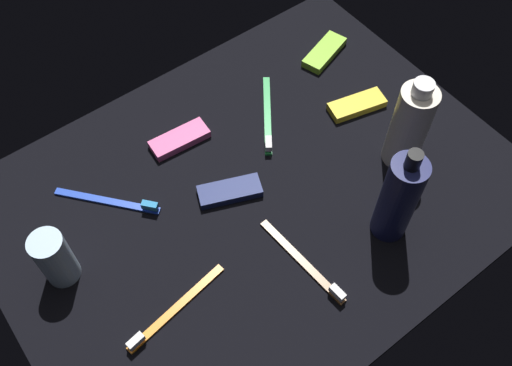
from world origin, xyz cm
name	(u,v)px	position (x,y,z in cm)	size (l,w,h in cm)	color
ground_plane	(256,195)	(0.00, 0.00, -0.60)	(84.00, 64.00, 1.20)	black
lotion_bottle	(399,198)	(-12.86, 17.75, 8.74)	(5.58, 5.58, 19.78)	#1A1E4F
bodywash_bottle	(410,126)	(-24.18, 8.95, 8.39)	(6.09, 6.09, 18.31)	silver
deodorant_stick	(55,258)	(31.89, -6.08, 5.12)	(5.04, 5.04, 10.25)	silver
toothbrush_green	(268,118)	(-10.99, -11.08, 0.61)	(11.64, 15.20, 2.10)	green
toothbrush_brown	(307,265)	(1.86, 15.32, 0.61)	(2.38, 18.04, 2.10)	brown
toothbrush_blue	(113,201)	(19.76, -12.46, 0.61)	(12.59, 14.48, 2.10)	blue
toothbrush_orange	(171,312)	(22.39, 9.13, 0.61)	(17.97, 3.93, 2.10)	orange
snack_bar_pink	(180,139)	(4.26, -16.52, 0.75)	(10.40, 4.00, 1.50)	#E55999
snack_bar_navy	(230,191)	(3.54, -2.48, 0.75)	(10.40, 4.00, 1.50)	navy
snack_bar_yellow	(357,105)	(-25.78, -3.62, 0.75)	(10.40, 4.00, 1.50)	yellow
snack_bar_lime	(324,52)	(-29.89, -17.42, 0.75)	(10.40, 4.00, 1.50)	#8CD133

